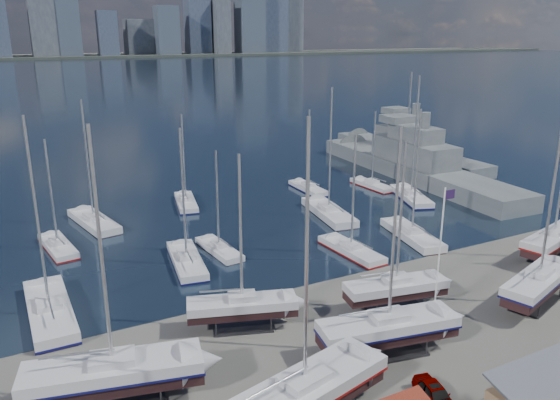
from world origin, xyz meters
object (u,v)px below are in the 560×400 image
car_a (435,394)px  flagpole (440,251)px  sailboat_cradle_0 (114,373)px  naval_ship_west (406,149)px  naval_ship_east (413,167)px

car_a → flagpole: flagpole is taller
sailboat_cradle_0 → naval_ship_west: size_ratio=0.47×
sailboat_cradle_0 → naval_ship_east: bearing=45.9°
sailboat_cradle_0 → flagpole: sailboat_cradle_0 is taller
naval_ship_east → flagpole: 50.32m
naval_ship_east → car_a: 59.49m
flagpole → sailboat_cradle_0: bearing=173.8°
naval_ship_west → naval_ship_east: bearing=144.4°
sailboat_cradle_0 → car_a: size_ratio=4.65×
sailboat_cradle_0 → flagpole: 25.08m
naval_ship_west → car_a: bearing=141.7°
sailboat_cradle_0 → car_a: bearing=-15.0°
car_a → flagpole: 11.28m
naval_ship_west → car_a: (-46.46, -57.69, -1.01)m
sailboat_cradle_0 → flagpole: size_ratio=1.52×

